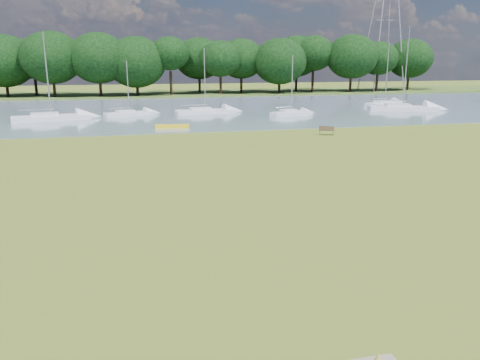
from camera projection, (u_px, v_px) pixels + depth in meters
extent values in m
plane|color=olive|center=(210.00, 204.00, 21.95)|extent=(220.00, 220.00, 0.00)
cube|color=slate|center=(157.00, 111.00, 61.54)|extent=(220.00, 40.00, 0.10)
cube|color=#4C6626|center=(148.00, 94.00, 89.83)|extent=(220.00, 20.00, 0.40)
cube|color=brown|center=(320.00, 133.00, 42.01)|extent=(0.22, 0.40, 0.41)
cube|color=brown|center=(333.00, 133.00, 41.83)|extent=(0.22, 0.40, 0.41)
cube|color=brown|center=(326.00, 130.00, 41.86)|extent=(1.40, 0.89, 0.05)
cube|color=brown|center=(327.00, 128.00, 41.64)|extent=(1.27, 0.55, 0.41)
cube|color=yellow|center=(172.00, 126.00, 45.83)|extent=(3.39, 1.18, 0.33)
cylinder|color=#989B9F|center=(381.00, 19.00, 92.22)|extent=(0.23, 0.23, 28.13)
cylinder|color=#989B9F|center=(402.00, 19.00, 93.22)|extent=(0.23, 0.23, 28.13)
cylinder|color=#989B9F|center=(370.00, 21.00, 96.53)|extent=(0.23, 0.23, 28.13)
cylinder|color=#989B9F|center=(390.00, 21.00, 97.52)|extent=(0.23, 0.23, 28.13)
cylinder|color=black|center=(13.00, 85.00, 80.46)|extent=(0.53, 0.53, 4.08)
ellipsoid|color=black|center=(9.00, 55.00, 79.20)|extent=(7.49, 7.49, 6.37)
cylinder|color=black|center=(56.00, 84.00, 81.95)|extent=(0.53, 0.53, 4.39)
ellipsoid|color=black|center=(53.00, 52.00, 80.60)|extent=(8.56, 8.56, 7.28)
cylinder|color=black|center=(97.00, 86.00, 83.60)|extent=(0.53, 0.53, 3.47)
ellipsoid|color=black|center=(96.00, 62.00, 82.54)|extent=(9.63, 9.63, 8.18)
cylinder|color=black|center=(137.00, 85.00, 85.10)|extent=(0.53, 0.53, 3.77)
ellipsoid|color=black|center=(136.00, 58.00, 83.94)|extent=(7.49, 7.49, 6.37)
cylinder|color=black|center=(176.00, 83.00, 86.59)|extent=(0.53, 0.53, 4.08)
ellipsoid|color=black|center=(175.00, 55.00, 85.34)|extent=(8.56, 8.56, 7.28)
cylinder|color=black|center=(213.00, 82.00, 88.08)|extent=(0.53, 0.53, 4.39)
ellipsoid|color=black|center=(213.00, 53.00, 86.74)|extent=(9.63, 9.63, 8.18)
cylinder|color=black|center=(249.00, 84.00, 89.73)|extent=(0.53, 0.53, 3.47)
ellipsoid|color=black|center=(249.00, 61.00, 88.67)|extent=(7.49, 7.49, 6.37)
cylinder|color=black|center=(284.00, 83.00, 91.23)|extent=(0.53, 0.53, 3.77)
ellipsoid|color=black|center=(284.00, 58.00, 90.07)|extent=(8.56, 8.56, 7.28)
cylinder|color=black|center=(317.00, 82.00, 92.72)|extent=(0.53, 0.53, 4.08)
ellipsoid|color=black|center=(318.00, 56.00, 91.47)|extent=(9.63, 9.63, 8.18)
cylinder|color=black|center=(350.00, 81.00, 94.21)|extent=(0.53, 0.53, 4.39)
ellipsoid|color=black|center=(352.00, 53.00, 92.87)|extent=(7.49, 7.49, 6.37)
cylinder|color=black|center=(381.00, 82.00, 95.86)|extent=(0.53, 0.53, 3.47)
ellipsoid|color=black|center=(383.00, 61.00, 94.80)|extent=(8.56, 8.56, 7.28)
cylinder|color=black|center=(412.00, 81.00, 97.36)|extent=(0.53, 0.53, 3.77)
ellipsoid|color=black|center=(414.00, 58.00, 96.20)|extent=(9.63, 9.63, 8.18)
cube|color=silver|center=(403.00, 107.00, 61.43)|extent=(9.00, 4.97, 0.79)
cube|color=silver|center=(398.00, 104.00, 61.37)|extent=(3.47, 2.75, 0.51)
cylinder|color=#A5A8AD|center=(406.00, 67.00, 60.13)|extent=(0.14, 0.14, 10.01)
cube|color=silver|center=(291.00, 113.00, 56.00)|extent=(5.46, 2.89, 0.67)
cube|color=silver|center=(288.00, 109.00, 55.70)|extent=(2.09, 1.63, 0.43)
cylinder|color=#A5A8AD|center=(292.00, 84.00, 55.14)|extent=(0.11, 0.11, 6.55)
cube|color=silver|center=(129.00, 113.00, 55.74)|extent=(6.09, 3.42, 0.61)
cube|color=silver|center=(125.00, 110.00, 55.41)|extent=(2.36, 1.88, 0.39)
cylinder|color=#A5A8AD|center=(128.00, 87.00, 54.96)|extent=(0.11, 0.11, 5.93)
cube|color=silver|center=(205.00, 111.00, 57.90)|extent=(7.50, 2.85, 0.69)
cube|color=silver|center=(201.00, 108.00, 57.60)|extent=(2.72, 1.88, 0.44)
cylinder|color=#A5A8AD|center=(205.00, 79.00, 56.94)|extent=(0.12, 0.12, 7.34)
cube|color=silver|center=(51.00, 117.00, 51.31)|extent=(8.39, 3.91, 0.80)
cube|color=silver|center=(44.00, 113.00, 50.92)|extent=(3.14, 2.33, 0.52)
cylinder|color=#A5A8AD|center=(47.00, 74.00, 50.16)|extent=(0.14, 0.14, 8.83)
cube|color=silver|center=(385.00, 103.00, 67.44)|extent=(6.90, 4.22, 0.72)
cube|color=silver|center=(383.00, 100.00, 67.03)|extent=(2.72, 2.23, 0.46)
cylinder|color=#A5A8AD|center=(387.00, 73.00, 66.35)|extent=(0.12, 0.12, 8.36)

